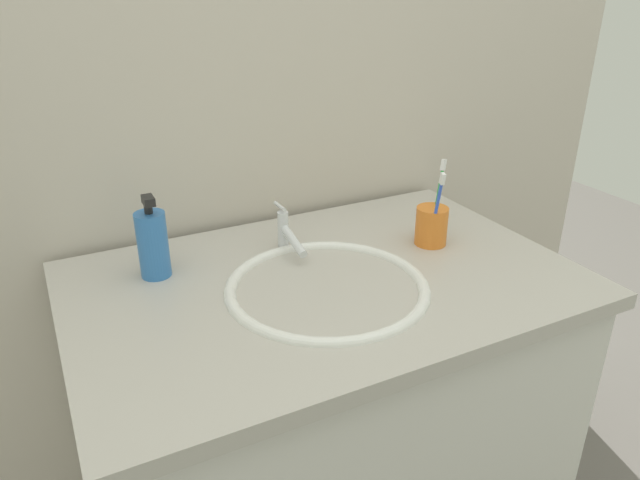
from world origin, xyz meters
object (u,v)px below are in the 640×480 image
object	(u,v)px
toothbrush_green	(438,195)
soap_dispenser	(153,244)
faucet	(287,233)
toothbrush_blue	(437,205)
toothbrush_cup	(431,226)

from	to	relation	value
toothbrush_green	soap_dispenser	size ratio (longest dim) A/B	1.04
faucet	toothbrush_blue	bearing A→B (deg)	-26.74
soap_dispenser	faucet	bearing A→B (deg)	-3.23
toothbrush_blue	soap_dispenser	size ratio (longest dim) A/B	1.02
toothbrush_cup	soap_dispenser	world-z (taller)	soap_dispenser
toothbrush_green	soap_dispenser	distance (m)	0.62
toothbrush_cup	toothbrush_green	world-z (taller)	toothbrush_green
toothbrush_green	toothbrush_cup	bearing A→B (deg)	-146.22
toothbrush_green	soap_dispenser	world-z (taller)	toothbrush_green
faucet	soap_dispenser	bearing A→B (deg)	176.77
toothbrush_cup	toothbrush_green	distance (m)	0.07
toothbrush_cup	toothbrush_green	xyz separation A→B (m)	(0.03, 0.02, 0.06)
faucet	toothbrush_cup	size ratio (longest dim) A/B	1.68
toothbrush_green	toothbrush_blue	bearing A→B (deg)	-129.53
faucet	soap_dispenser	distance (m)	0.28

